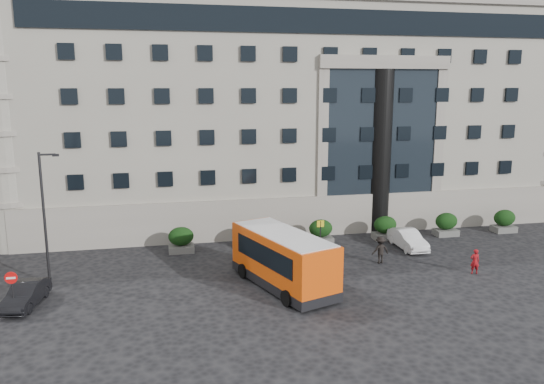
{
  "coord_description": "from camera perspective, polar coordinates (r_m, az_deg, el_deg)",
  "views": [
    {
      "loc": [
        -5.19,
        -29.17,
        11.72
      ],
      "look_at": [
        1.74,
        3.53,
        5.0
      ],
      "focal_mm": 35.0,
      "sensor_mm": 36.0,
      "label": 1
    }
  ],
  "objects": [
    {
      "name": "street_lamp",
      "position": [
        33.68,
        -23.22,
        -2.18
      ],
      "size": [
        1.16,
        0.18,
        8.0
      ],
      "color": "#262628",
      "rests_on": "ground"
    },
    {
      "name": "red_truck",
      "position": [
        47.23,
        -26.82,
        -2.61
      ],
      "size": [
        2.76,
        5.01,
        2.57
      ],
      "rotation": [
        0.0,
        0.0,
        0.14
      ],
      "color": "maroon",
      "rests_on": "ground"
    },
    {
      "name": "hedge_b",
      "position": [
        39.04,
        -2.08,
        -4.69
      ],
      "size": [
        1.8,
        1.26,
        1.84
      ],
      "color": "#555552",
      "rests_on": "ground"
    },
    {
      "name": "civic_building",
      "position": [
        52.45,
        0.37,
        8.39
      ],
      "size": [
        44.0,
        24.0,
        18.0
      ],
      "primitive_type": "cube",
      "color": "gray",
      "rests_on": "ground"
    },
    {
      "name": "parked_car_b",
      "position": [
        32.04,
        -24.95,
        -9.97
      ],
      "size": [
        2.0,
        4.06,
        1.28
      ],
      "primitive_type": "imported",
      "rotation": [
        0.0,
        0.0,
        -0.17
      ],
      "color": "black",
      "rests_on": "ground"
    },
    {
      "name": "white_taxi",
      "position": [
        40.16,
        14.38,
        -4.93
      ],
      "size": [
        1.5,
        4.23,
        1.39
      ],
      "primitive_type": "imported",
      "rotation": [
        0.0,
        0.0,
        0.01
      ],
      "color": "silver",
      "rests_on": "ground"
    },
    {
      "name": "bus_stop_sign",
      "position": [
        37.17,
        5.22,
        -4.27
      ],
      "size": [
        0.5,
        0.08,
        2.52
      ],
      "color": "#262628",
      "rests_on": "ground"
    },
    {
      "name": "parked_car_d",
      "position": [
        45.1,
        -22.43,
        -3.73
      ],
      "size": [
        2.35,
        4.71,
        1.28
      ],
      "primitive_type": "imported",
      "rotation": [
        0.0,
        0.0,
        -0.05
      ],
      "color": "black",
      "rests_on": "ground"
    },
    {
      "name": "pedestrian_b",
      "position": [
        31.88,
        6.2,
        -8.39
      ],
      "size": [
        1.14,
        1.0,
        1.96
      ],
      "primitive_type": "imported",
      "rotation": [
        0.0,
        0.0,
        2.83
      ],
      "color": "black",
      "rests_on": "ground"
    },
    {
      "name": "ground",
      "position": [
        31.86,
        -1.77,
        -10.22
      ],
      "size": [
        120.0,
        120.0,
        0.0
      ],
      "primitive_type": "plane",
      "color": "black",
      "rests_on": "ground"
    },
    {
      "name": "hedge_f",
      "position": [
        47.14,
        23.71,
        -2.84
      ],
      "size": [
        1.8,
        1.26,
        1.84
      ],
      "color": "#555552",
      "rests_on": "ground"
    },
    {
      "name": "entrance_column",
      "position": [
        43.37,
        11.52,
        4.23
      ],
      "size": [
        1.8,
        1.8,
        13.0
      ],
      "primitive_type": "cylinder",
      "color": "black",
      "rests_on": "ground"
    },
    {
      "name": "hedge_c",
      "position": [
        40.22,
        5.26,
        -4.25
      ],
      "size": [
        1.8,
        1.26,
        1.84
      ],
      "color": "#555552",
      "rests_on": "ground"
    },
    {
      "name": "no_entry_sign",
      "position": [
        30.88,
        -26.2,
        -8.88
      ],
      "size": [
        0.64,
        0.16,
        2.32
      ],
      "color": "#262628",
      "rests_on": "ground"
    },
    {
      "name": "hedge_a",
      "position": [
        38.53,
        -9.75,
        -5.07
      ],
      "size": [
        1.8,
        1.26,
        1.84
      ],
      "color": "#555552",
      "rests_on": "ground"
    },
    {
      "name": "pedestrian_a",
      "position": [
        36.14,
        20.98,
        -6.99
      ],
      "size": [
        0.65,
        0.5,
        1.62
      ],
      "primitive_type": "imported",
      "rotation": [
        0.0,
        0.0,
        2.94
      ],
      "color": "maroon",
      "rests_on": "ground"
    },
    {
      "name": "minibus",
      "position": [
        31.36,
        1.21,
        -7.05
      ],
      "size": [
        5.17,
        8.35,
        3.29
      ],
      "rotation": [
        0.0,
        0.0,
        0.33
      ],
      "color": "#DF490A",
      "rests_on": "ground"
    },
    {
      "name": "pedestrian_c",
      "position": [
        36.41,
        11.57,
        -6.12
      ],
      "size": [
        1.24,
        0.78,
        1.85
      ],
      "primitive_type": "imported",
      "rotation": [
        0.0,
        0.0,
        3.22
      ],
      "color": "black",
      "rests_on": "ground"
    },
    {
      "name": "hedge_e",
      "position": [
        44.35,
        18.23,
        -3.3
      ],
      "size": [
        1.8,
        1.26,
        1.84
      ],
      "color": "#555552",
      "rests_on": "ground"
    },
    {
      "name": "hedge_d",
      "position": [
        42.01,
        12.06,
        -3.77
      ],
      "size": [
        1.8,
        1.26,
        1.84
      ],
      "color": "#555552",
      "rests_on": "ground"
    }
  ]
}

